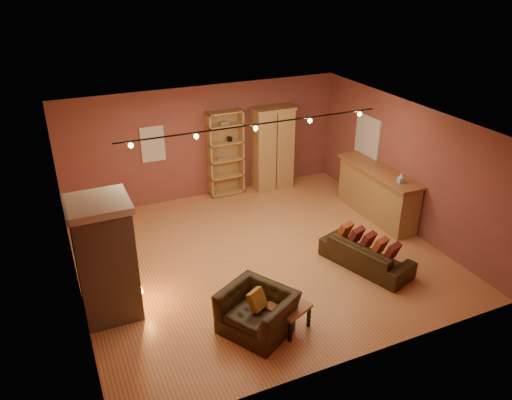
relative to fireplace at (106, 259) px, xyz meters
name	(u,v)px	position (x,y,z in m)	size (l,w,h in m)	color
floor	(260,255)	(3.04, 0.60, -1.06)	(7.00, 7.00, 0.00)	#AD693D
ceiling	(260,123)	(3.04, 0.60, 1.74)	(7.00, 7.00, 0.00)	brown
back_wall	(205,142)	(3.04, 3.85, 0.34)	(7.00, 0.02, 2.80)	brown
left_wall	(69,230)	(-0.46, 0.60, 0.34)	(0.02, 6.50, 2.80)	brown
right_wall	(406,166)	(6.54, 0.60, 0.34)	(0.02, 6.50, 2.80)	brown
fireplace	(106,259)	(0.00, 0.00, 0.00)	(1.01, 0.98, 2.12)	tan
back_window	(153,144)	(1.74, 3.83, 0.49)	(0.56, 0.04, 0.86)	silver
bookcase	(225,152)	(3.50, 3.73, 0.05)	(0.89, 0.35, 2.18)	tan
armoire	(272,148)	(4.75, 3.58, 0.03)	(1.07, 0.61, 2.16)	tan
bar_counter	(377,193)	(6.24, 1.08, -0.46)	(0.65, 2.47, 1.18)	#A6824C
tissue_box	(401,179)	(6.19, 0.29, 0.21)	(0.13, 0.13, 0.22)	#84ADD4
right_window	(368,136)	(6.51, 2.00, 0.59)	(0.05, 0.90, 1.00)	silver
loveseat	(367,250)	(4.77, -0.61, -0.68)	(1.09, 1.91, 0.76)	black
armchair	(257,306)	(2.06, -1.44, -0.58)	(1.17, 1.31, 0.96)	black
coffee_table	(288,308)	(2.55, -1.59, -0.68)	(0.76, 0.76, 0.44)	#9C6039
track_rail	(256,126)	(3.04, 0.80, 1.63)	(5.20, 0.09, 0.13)	black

